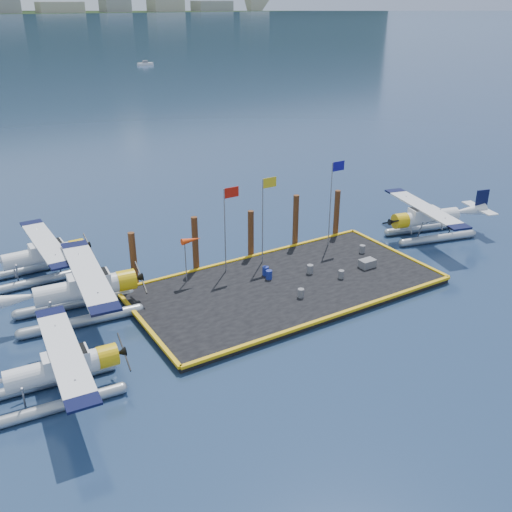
{
  "coord_description": "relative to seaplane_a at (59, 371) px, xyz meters",
  "views": [
    {
      "loc": [
        -19.4,
        -27.81,
        17.68
      ],
      "look_at": [
        -1.14,
        2.0,
        1.93
      ],
      "focal_mm": 40.0,
      "sensor_mm": 36.0,
      "label": 1
    }
  ],
  "objects": [
    {
      "name": "seaplane_a",
      "position": [
        0.0,
        0.0,
        0.0
      ],
      "size": [
        8.46,
        9.33,
        3.31
      ],
      "rotation": [
        0.0,
        0.0,
        -1.65
      ],
      "color": "#9CA2AA",
      "rests_on": "ground"
    },
    {
      "name": "dock_bumpers",
      "position": [
        15.64,
        3.63,
        -0.95
      ],
      "size": [
        20.25,
        10.25,
        0.18
      ],
      "primitive_type": null,
      "color": "gold",
      "rests_on": "dock"
    },
    {
      "name": "drum_3",
      "position": [
        15.39,
        1.62,
        -0.75
      ],
      "size": [
        0.41,
        0.41,
        0.57
      ],
      "primitive_type": "cylinder",
      "color": "slate",
      "rests_on": "dock"
    },
    {
      "name": "piling_4",
      "position": [
        24.14,
        9.03,
        0.56
      ],
      "size": [
        0.44,
        0.44,
        4.0
      ],
      "primitive_type": "cylinder",
      "color": "#4C2915",
      "rests_on": "ground"
    },
    {
      "name": "crate",
      "position": [
        22.02,
        2.82,
        -0.76
      ],
      "size": [
        1.12,
        0.75,
        0.56
      ],
      "primitive_type": "cube",
      "color": "slate",
      "rests_on": "dock"
    },
    {
      "name": "seaplane_b",
      "position": [
        3.23,
        7.2,
        0.19
      ],
      "size": [
        9.62,
        10.61,
        3.76
      ],
      "rotation": [
        0.0,
        0.0,
        -1.67
      ],
      "color": "#9CA2AA",
      "rests_on": "ground"
    },
    {
      "name": "seaplane_c",
      "position": [
        2.31,
        13.99,
        0.05
      ],
      "size": [
        8.72,
        9.6,
        3.43
      ],
      "rotation": [
        0.0,
        0.0,
        -1.56
      ],
      "color": "#9CA2AA",
      "rests_on": "ground"
    },
    {
      "name": "piling_0",
      "position": [
        7.14,
        9.03,
        0.56
      ],
      "size": [
        0.44,
        0.44,
        4.0
      ],
      "primitive_type": "cylinder",
      "color": "#4C2915",
      "rests_on": "ground"
    },
    {
      "name": "piling_2",
      "position": [
        16.14,
        9.03,
        0.46
      ],
      "size": [
        0.44,
        0.44,
        3.8
      ],
      "primitive_type": "cylinder",
      "color": "#4C2915",
      "rests_on": "ground"
    },
    {
      "name": "flagpole_red",
      "position": [
        13.35,
        7.43,
        2.95
      ],
      "size": [
        1.14,
        0.08,
        6.0
      ],
      "color": "gray",
      "rests_on": "dock"
    },
    {
      "name": "piling_3",
      "position": [
        20.14,
        9.03,
        0.71
      ],
      "size": [
        0.44,
        0.44,
        4.3
      ],
      "primitive_type": "cylinder",
      "color": "#4C2915",
      "rests_on": "ground"
    },
    {
      "name": "drum_0",
      "position": [
        15.07,
        4.87,
        -0.73
      ],
      "size": [
        0.44,
        0.44,
        0.61
      ],
      "primitive_type": "cylinder",
      "color": "navy",
      "rests_on": "dock"
    },
    {
      "name": "seaplane_d",
      "position": [
        30.47,
        5.26,
        0.1
      ],
      "size": [
        9.22,
        9.98,
        3.54
      ],
      "rotation": [
        0.0,
        0.0,
        1.33
      ],
      "color": "#9CA2AA",
      "rests_on": "ground"
    },
    {
      "name": "piling_1",
      "position": [
        11.64,
        9.03,
        0.66
      ],
      "size": [
        0.44,
        0.44,
        4.2
      ],
      "primitive_type": "cylinder",
      "color": "#4C2915",
      "rests_on": "ground"
    },
    {
      "name": "drum_4",
      "position": [
        23.39,
        4.93,
        -0.75
      ],
      "size": [
        0.41,
        0.41,
        0.58
      ],
      "primitive_type": "cylinder",
      "color": "slate",
      "rests_on": "dock"
    },
    {
      "name": "flagpole_blue",
      "position": [
        22.34,
        7.43,
        3.24
      ],
      "size": [
        1.14,
        0.08,
        6.5
      ],
      "color": "gray",
      "rests_on": "dock"
    },
    {
      "name": "drum_5",
      "position": [
        15.17,
        5.46,
        -0.73
      ],
      "size": [
        0.45,
        0.45,
        0.63
      ],
      "primitive_type": "cylinder",
      "color": "navy",
      "rests_on": "dock"
    },
    {
      "name": "flagpole_yellow",
      "position": [
        16.35,
        7.43,
        3.07
      ],
      "size": [
        1.14,
        0.08,
        6.2
      ],
      "color": "gray",
      "rests_on": "dock"
    },
    {
      "name": "windsock",
      "position": [
        10.62,
        7.43,
        1.79
      ],
      "size": [
        1.4,
        0.44,
        3.12
      ],
      "color": "gray",
      "rests_on": "dock"
    },
    {
      "name": "ground",
      "position": [
        15.64,
        3.63,
        -1.44
      ],
      "size": [
        4000.0,
        4000.0,
        0.0
      ],
      "primitive_type": "plane",
      "color": "#182A48",
      "rests_on": "ground"
    },
    {
      "name": "dock",
      "position": [
        15.64,
        3.63,
        -1.24
      ],
      "size": [
        20.0,
        10.0,
        0.4
      ],
      "primitive_type": "cube",
      "color": "black",
      "rests_on": "ground"
    },
    {
      "name": "drum_2",
      "position": [
        17.96,
        4.13,
        -0.73
      ],
      "size": [
        0.44,
        0.44,
        0.62
      ],
      "primitive_type": "cylinder",
      "color": "slate",
      "rests_on": "dock"
    },
    {
      "name": "drum_1",
      "position": [
        19.32,
        2.42,
        -0.77
      ],
      "size": [
        0.39,
        0.39,
        0.55
      ],
      "primitive_type": "cylinder",
      "color": "slate",
      "rests_on": "dock"
    }
  ]
}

